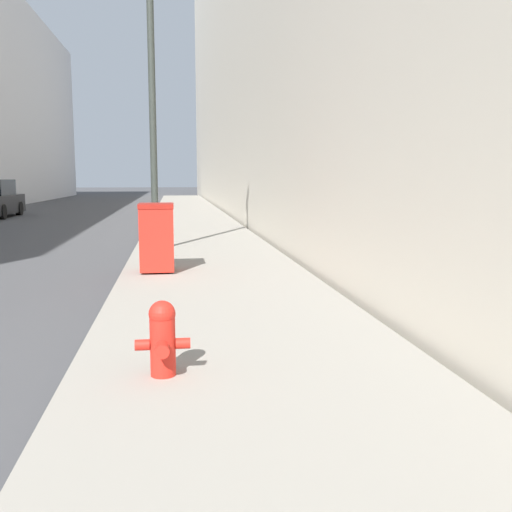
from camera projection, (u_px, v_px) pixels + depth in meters
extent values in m
cube|color=gray|center=(193.00, 223.00, 21.45)|extent=(3.20, 60.00, 0.16)
cube|color=beige|center=(336.00, 21.00, 29.06)|extent=(12.00, 60.00, 19.40)
cylinder|color=red|center=(163.00, 347.00, 4.65)|extent=(0.21, 0.21, 0.48)
sphere|color=red|center=(162.00, 314.00, 4.62)|extent=(0.22, 0.22, 0.22)
cylinder|color=red|center=(162.00, 306.00, 4.61)|extent=(0.06, 0.06, 0.05)
cylinder|color=red|center=(162.00, 350.00, 4.49)|extent=(0.11, 0.12, 0.11)
cylinder|color=red|center=(142.00, 345.00, 4.63)|extent=(0.12, 0.09, 0.09)
cylinder|color=red|center=(183.00, 343.00, 4.67)|extent=(0.12, 0.09, 0.09)
cube|color=red|center=(157.00, 239.00, 9.75)|extent=(0.57, 0.66, 1.06)
cube|color=maroon|center=(156.00, 206.00, 9.67)|extent=(0.59, 0.68, 0.08)
cylinder|color=black|center=(144.00, 265.00, 10.06)|extent=(0.05, 0.16, 0.16)
cylinder|color=black|center=(172.00, 264.00, 10.13)|extent=(0.05, 0.16, 0.16)
cylinder|color=#2D332D|center=(156.00, 244.00, 12.75)|extent=(0.29, 0.29, 0.25)
cylinder|color=#2D332D|center=(152.00, 103.00, 12.32)|extent=(0.15, 0.15, 6.42)
cylinder|color=black|center=(19.00, 208.00, 26.71)|extent=(0.24, 0.64, 0.64)
cylinder|color=black|center=(2.00, 212.00, 24.06)|extent=(0.24, 0.64, 0.64)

